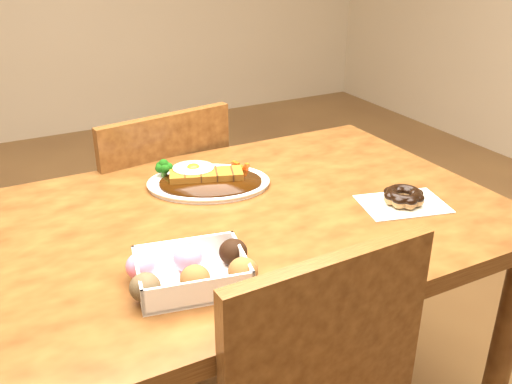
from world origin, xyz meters
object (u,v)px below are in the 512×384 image
katsu_curry_plate (206,180)px  pon_de_ring (404,197)px  table (241,252)px  donut_box (192,270)px  chair_far (154,224)px

katsu_curry_plate → pon_de_ring: size_ratio=1.61×
table → donut_box: size_ratio=5.06×
pon_de_ring → katsu_curry_plate: bearing=139.1°
pon_de_ring → chair_far: bearing=120.8°
chair_far → katsu_curry_plate: chair_far is taller
chair_far → table: bearing=85.9°
table → pon_de_ring: size_ratio=5.41×
chair_far → donut_box: (-0.15, -0.74, 0.30)m
table → pon_de_ring: bearing=-20.7°
pon_de_ring → table: bearing=159.3°
table → donut_box: (-0.20, -0.20, 0.13)m
table → pon_de_ring: pon_de_ring is taller
donut_box → pon_de_ring: size_ratio=1.07×
katsu_curry_plate → donut_box: size_ratio=1.50×
chair_far → katsu_curry_plate: (0.04, -0.36, 0.29)m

